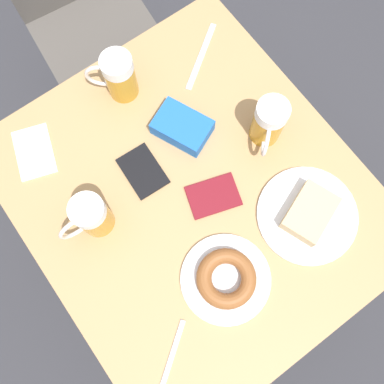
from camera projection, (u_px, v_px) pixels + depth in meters
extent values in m
plane|color=#333338|center=(192.00, 238.00, 1.75)|extent=(8.00, 8.00, 0.00)
cube|color=tan|center=(192.00, 196.00, 1.09)|extent=(0.80, 0.92, 0.03)
cylinder|color=black|center=(357.00, 260.00, 1.39)|extent=(0.04, 0.04, 0.67)
cylinder|color=black|center=(34.00, 186.00, 1.46)|extent=(0.04, 0.04, 0.67)
cylinder|color=black|center=(205.00, 75.00, 1.57)|extent=(0.04, 0.04, 0.67)
cube|color=#514C47|center=(99.00, 38.00, 1.50)|extent=(0.44, 0.44, 0.02)
cylinder|color=#514C47|center=(91.00, 127.00, 1.65)|extent=(0.03, 0.03, 0.43)
cylinder|color=#514C47|center=(170.00, 86.00, 1.69)|extent=(0.03, 0.03, 0.43)
cylinder|color=#514C47|center=(52.00, 58.00, 1.73)|extent=(0.03, 0.03, 0.43)
cylinder|color=#514C47|center=(128.00, 20.00, 1.77)|extent=(0.03, 0.03, 0.43)
cylinder|color=silver|center=(307.00, 215.00, 1.05)|extent=(0.25, 0.25, 0.01)
cube|color=#D1B27F|center=(310.00, 213.00, 1.03)|extent=(0.16, 0.13, 0.04)
cylinder|color=silver|center=(226.00, 279.00, 1.01)|extent=(0.21, 0.21, 0.01)
torus|color=brown|center=(226.00, 278.00, 0.99)|extent=(0.14, 0.14, 0.04)
cylinder|color=#C68C23|center=(267.00, 124.00, 1.06)|extent=(0.08, 0.08, 0.11)
cylinder|color=white|center=(273.00, 112.00, 0.99)|extent=(0.08, 0.08, 0.03)
torus|color=silver|center=(266.00, 138.00, 1.03)|extent=(0.07, 0.07, 0.09)
cylinder|color=#C68C23|center=(121.00, 80.00, 1.09)|extent=(0.08, 0.08, 0.11)
cylinder|color=white|center=(116.00, 65.00, 1.03)|extent=(0.08, 0.08, 0.03)
torus|color=silver|center=(103.00, 76.00, 1.08)|extent=(0.08, 0.06, 0.09)
cylinder|color=#C68C23|center=(94.00, 217.00, 1.00)|extent=(0.08, 0.08, 0.11)
cylinder|color=white|center=(87.00, 210.00, 0.93)|extent=(0.08, 0.08, 0.03)
torus|color=silver|center=(76.00, 227.00, 0.98)|extent=(0.09, 0.01, 0.09)
cube|color=white|center=(34.00, 152.00, 1.10)|extent=(0.13, 0.16, 0.00)
cube|color=silver|center=(170.00, 361.00, 0.97)|extent=(0.16, 0.12, 0.00)
cube|color=silver|center=(201.00, 56.00, 1.17)|extent=(0.19, 0.14, 0.00)
cube|color=maroon|center=(213.00, 196.00, 1.07)|extent=(0.15, 0.12, 0.01)
cube|color=black|center=(143.00, 171.00, 1.08)|extent=(0.09, 0.13, 0.01)
cube|color=blue|center=(182.00, 127.00, 1.09)|extent=(0.14, 0.17, 0.05)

